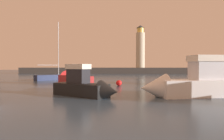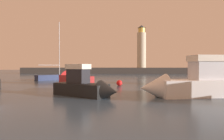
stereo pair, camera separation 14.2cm
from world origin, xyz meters
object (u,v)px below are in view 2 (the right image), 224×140
object	(u,v)px
motorboat_0	(72,78)
sailboat_moored	(56,77)
mooring_buoy	(119,83)
motorboat_2	(87,87)
motorboat_4	(216,79)
lighthouse	(141,48)
motorboat_1	(189,83)

from	to	relation	value
motorboat_0	sailboat_moored	world-z (taller)	sailboat_moored
mooring_buoy	motorboat_0	bearing A→B (deg)	158.42
motorboat_2	mooring_buoy	xyz separation A→B (m)	(2.33, 8.95, -0.45)
mooring_buoy	motorboat_4	bearing A→B (deg)	3.37
lighthouse	motorboat_4	distance (m)	41.61
motorboat_1	motorboat_2	xyz separation A→B (m)	(-8.56, -0.66, -0.28)
lighthouse	motorboat_4	world-z (taller)	lighthouse
sailboat_moored	mooring_buoy	distance (m)	16.08
motorboat_0	motorboat_4	size ratio (longest dim) A/B	1.14
motorboat_1	sailboat_moored	xyz separation A→B (m)	(-18.64, 18.52, -0.54)
lighthouse	motorboat_2	xyz separation A→B (m)	(-7.89, -49.96, -8.10)
motorboat_1	motorboat_2	world-z (taller)	motorboat_1
lighthouse	mooring_buoy	bearing A→B (deg)	-97.73
motorboat_4	sailboat_moored	world-z (taller)	sailboat_moored
motorboat_0	mooring_buoy	bearing A→B (deg)	-21.58
mooring_buoy	motorboat_2	bearing A→B (deg)	-104.58
motorboat_4	motorboat_1	bearing A→B (deg)	-123.83
motorboat_4	lighthouse	bearing A→B (deg)	99.46
motorboat_4	mooring_buoy	world-z (taller)	motorboat_4
motorboat_1	sailboat_moored	distance (m)	26.28
sailboat_moored	mooring_buoy	size ratio (longest dim) A/B	14.56
lighthouse	motorboat_1	world-z (taller)	lighthouse
motorboat_1	motorboat_4	xyz separation A→B (m)	(6.04, 9.02, -0.14)
motorboat_1	lighthouse	bearing A→B (deg)	90.77
motorboat_0	motorboat_4	world-z (taller)	motorboat_4
motorboat_2	motorboat_4	world-z (taller)	motorboat_4
motorboat_1	motorboat_2	distance (m)	8.59
motorboat_0	motorboat_4	bearing A→B (deg)	-6.17
lighthouse	motorboat_4	bearing A→B (deg)	-80.54
lighthouse	sailboat_moored	distance (m)	36.62
motorboat_2	motorboat_4	xyz separation A→B (m)	(14.60, 9.67, 0.14)
lighthouse	motorboat_1	xyz separation A→B (m)	(0.67, -49.30, -7.82)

